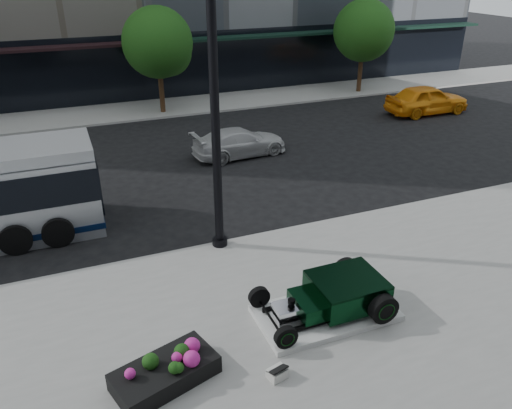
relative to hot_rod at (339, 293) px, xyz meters
name	(u,v)px	position (x,y,z in m)	size (l,w,h in m)	color
ground	(216,214)	(-1.10, 6.40, -0.70)	(120.00, 120.00, 0.00)	black
sidewalk_far	(143,110)	(-1.10, 20.40, -0.64)	(70.00, 4.00, 0.12)	gray
street_trees	(160,45)	(0.04, 19.47, 3.07)	(29.80, 3.80, 5.70)	black
display_plinth	(325,313)	(-0.33, 0.00, -0.50)	(3.40, 1.80, 0.15)	silver
hot_rod	(339,293)	(0.00, 0.00, 0.00)	(3.22, 2.00, 0.81)	black
info_plaque	(277,373)	(-2.26, -1.41, -0.45)	(0.46, 0.39, 0.31)	silver
lamppost	(215,123)	(-1.69, 4.20, 3.31)	(0.46, 0.46, 8.40)	black
flower_planter	(165,372)	(-4.46, -0.63, -0.32)	(2.35, 1.64, 0.69)	black
white_sedan	(240,142)	(1.65, 11.49, -0.08)	(1.74, 4.28, 1.24)	silver
yellow_taxi	(427,99)	(13.83, 13.82, 0.12)	(1.93, 4.79, 1.63)	orange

